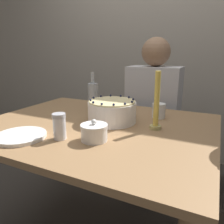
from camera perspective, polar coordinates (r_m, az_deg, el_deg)
wall_behind at (r=2.45m, az=13.05°, el=19.02°), size 8.00×0.05×2.60m
dining_table at (r=1.24m, az=-4.29°, el=-8.38°), size 1.23×0.98×0.75m
cake at (r=1.20m, az=0.00°, el=0.18°), size 0.27×0.27×0.13m
sugar_bowl at (r=0.96m, az=-4.68°, el=-5.30°), size 0.12×0.12×0.10m
sugar_shaker at (r=0.99m, az=-13.56°, el=-3.64°), size 0.06×0.06×0.12m
plate_stack at (r=1.08m, az=-22.78°, el=-5.79°), size 0.23×0.23×0.02m
candle at (r=1.10m, az=11.52°, el=1.52°), size 0.06×0.06×0.29m
bottle at (r=1.43m, az=-4.99°, el=4.09°), size 0.07×0.07×0.25m
cup at (r=1.31m, az=12.11°, el=0.33°), size 0.08×0.08×0.09m
person_man_blue_shirt at (r=1.82m, az=10.45°, el=-3.71°), size 0.40×0.34×1.24m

